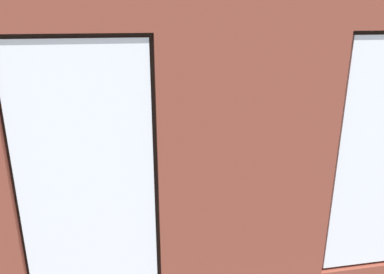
{
  "coord_description": "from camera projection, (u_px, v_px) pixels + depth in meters",
  "views": [
    {
      "loc": [
        0.88,
        5.21,
        2.73
      ],
      "look_at": [
        0.02,
        0.4,
        1.08
      ],
      "focal_mm": 35.0,
      "sensor_mm": 36.0,
      "label": 1
    }
  ],
  "objects": [
    {
      "name": "potted_plant_mid_room_small",
      "position": [
        205.0,
        148.0,
        6.69
      ],
      "size": [
        0.38,
        0.38,
        0.59
      ],
      "color": "#47423D",
      "rests_on": "ground_plane"
    },
    {
      "name": "couch_left",
      "position": [
        350.0,
        181.0,
        5.56
      ],
      "size": [
        0.93,
        1.83,
        0.8
      ],
      "rotation": [
        0.0,
        0.0,
        1.6
      ],
      "color": "black",
      "rests_on": "ground_plane"
    },
    {
      "name": "potted_plant_between_couches",
      "position": [
        313.0,
        216.0,
        3.97
      ],
      "size": [
        1.02,
        1.0,
        1.4
      ],
      "color": "gray",
      "rests_on": "ground_plane"
    },
    {
      "name": "potted_plant_foreground_right",
      "position": [
        47.0,
        121.0,
        7.14
      ],
      "size": [
        0.79,
        0.74,
        1.26
      ],
      "color": "brown",
      "rests_on": "ground_plane"
    },
    {
      "name": "potted_plant_corner_near_left",
      "position": [
        286.0,
        115.0,
        8.03
      ],
      "size": [
        0.94,
        0.97,
        1.37
      ],
      "color": "brown",
      "rests_on": "ground_plane"
    },
    {
      "name": "couch_by_window",
      "position": [
        182.0,
        260.0,
        3.79
      ],
      "size": [
        1.99,
        0.87,
        0.8
      ],
      "color": "black",
      "rests_on": "ground_plane"
    },
    {
      "name": "remote_silver",
      "position": [
        173.0,
        165.0,
        5.79
      ],
      "size": [
        0.17,
        0.12,
        0.02
      ],
      "primitive_type": "cube",
      "rotation": [
        0.0,
        0.0,
        1.11
      ],
      "color": "#B2B2B7",
      "rests_on": "coffee_table"
    },
    {
      "name": "brick_wall_with_windows",
      "position": [
        248.0,
        159.0,
        2.83
      ],
      "size": [
        6.08,
        0.3,
        3.34
      ],
      "color": "brown",
      "rests_on": "ground_plane"
    },
    {
      "name": "media_console",
      "position": [
        14.0,
        174.0,
        5.88
      ],
      "size": [
        1.24,
        0.42,
        0.57
      ],
      "primitive_type": "cube",
      "color": "black",
      "rests_on": "ground_plane"
    },
    {
      "name": "ground_plane",
      "position": [
        189.0,
        197.0,
        5.89
      ],
      "size": [
        6.68,
        6.15,
        0.1
      ],
      "primitive_type": "cube",
      "color": "#99663D"
    },
    {
      "name": "tv_flatscreen",
      "position": [
        7.0,
        133.0,
        5.66
      ],
      "size": [
        1.19,
        0.2,
        0.78
      ],
      "color": "black",
      "rests_on": "media_console"
    },
    {
      "name": "potted_plant_by_left_couch",
      "position": [
        288.0,
        150.0,
        6.75
      ],
      "size": [
        0.36,
        0.36,
        0.55
      ],
      "color": "#9E5638",
      "rests_on": "ground_plane"
    },
    {
      "name": "candle_jar",
      "position": [
        185.0,
        165.0,
        5.72
      ],
      "size": [
        0.08,
        0.08,
        0.09
      ],
      "primitive_type": "cylinder",
      "color": "#B7333D",
      "rests_on": "coffee_table"
    },
    {
      "name": "cup_ceramic",
      "position": [
        159.0,
        169.0,
        5.55
      ],
      "size": [
        0.09,
        0.09,
        0.11
      ],
      "primitive_type": "cylinder",
      "color": "#33567F",
      "rests_on": "coffee_table"
    },
    {
      "name": "coffee_table",
      "position": [
        185.0,
        171.0,
        5.76
      ],
      "size": [
        1.34,
        0.75,
        0.45
      ],
      "color": "olive",
      "rests_on": "ground_plane"
    },
    {
      "name": "table_plant_small",
      "position": [
        206.0,
        154.0,
        5.87
      ],
      "size": [
        0.18,
        0.18,
        0.27
      ],
      "color": "beige",
      "rests_on": "coffee_table"
    },
    {
      "name": "papasan_chair",
      "position": [
        152.0,
        136.0,
        7.19
      ],
      "size": [
        1.06,
        1.06,
        0.68
      ],
      "color": "olive",
      "rests_on": "ground_plane"
    }
  ]
}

